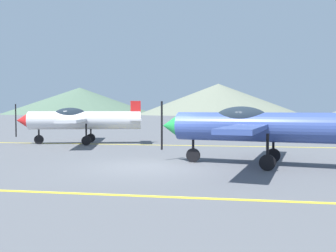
{
  "coord_description": "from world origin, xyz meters",
  "views": [
    {
      "loc": [
        2.83,
        -12.97,
        2.04
      ],
      "look_at": [
        -0.3,
        6.0,
        1.2
      ],
      "focal_mm": 39.97,
      "sensor_mm": 36.0,
      "label": 1
    }
  ],
  "objects": [
    {
      "name": "apron_line_far",
      "position": [
        0.0,
        8.1,
        0.01
      ],
      "size": [
        80.0,
        0.16,
        0.01
      ],
      "primitive_type": "cube",
      "color": "yellow",
      "rests_on": "ground_plane"
    },
    {
      "name": "apron_line_near",
      "position": [
        0.0,
        -4.46,
        0.01
      ],
      "size": [
        80.0,
        0.16,
        0.01
      ],
      "primitive_type": "cube",
      "color": "yellow",
      "rests_on": "ground_plane"
    },
    {
      "name": "ground_plane",
      "position": [
        0.0,
        0.0,
        0.0
      ],
      "size": [
        400.0,
        400.0,
        0.0
      ],
      "primitive_type": "plane",
      "color": "#54565B"
    },
    {
      "name": "hill_left",
      "position": [
        -66.37,
        153.02,
        6.19
      ],
      "size": [
        69.81,
        69.81,
        12.39
      ],
      "primitive_type": "cone",
      "color": "#4C6651",
      "rests_on": "ground_plane"
    },
    {
      "name": "airplane_mid",
      "position": [
        -5.96,
        8.16,
        1.45
      ],
      "size": [
        7.52,
        8.54,
        2.57
      ],
      "color": "silver",
      "rests_on": "ground_plane"
    },
    {
      "name": "airplane_near",
      "position": [
        3.82,
        0.94,
        1.45
      ],
      "size": [
        7.52,
        8.58,
        2.57
      ],
      "color": "#33478C",
      "rests_on": "ground_plane"
    },
    {
      "name": "hill_centerleft",
      "position": [
        -1.83,
        142.65,
        6.37
      ],
      "size": [
        67.0,
        67.0,
        12.74
      ],
      "primitive_type": "cone",
      "color": "slate",
      "rests_on": "ground_plane"
    }
  ]
}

